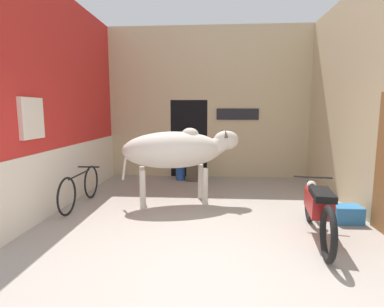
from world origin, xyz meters
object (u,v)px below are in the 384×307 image
bicycle (80,188)px  plastic_stool (180,172)px  motorcycle_near (318,207)px  cow (178,150)px  shopkeeper_seated (192,159)px  crate (347,214)px

bicycle → plastic_stool: size_ratio=4.46×
plastic_stool → motorcycle_near: bearing=-56.5°
cow → motorcycle_near: (2.19, -1.53, -0.61)m
bicycle → shopkeeper_seated: (2.01, 2.27, 0.23)m
cow → motorcycle_near: 2.74m
bicycle → plastic_stool: bicycle is taller
motorcycle_near → crate: size_ratio=4.65×
bicycle → crate: (4.75, -0.57, -0.21)m
bicycle → crate: bearing=-6.9°
bicycle → shopkeeper_seated: size_ratio=1.58×
cow → plastic_stool: cow is taller
motorcycle_near → bicycle: 4.23m
cow → bicycle: (-1.86, -0.31, -0.71)m
cow → crate: size_ratio=5.38×
bicycle → motorcycle_near: bearing=-16.8°
bicycle → crate: size_ratio=4.00×
cow → plastic_stool: (-0.17, 2.03, -0.85)m
motorcycle_near → plastic_stool: size_ratio=5.18×
plastic_stool → bicycle: bearing=-125.9°
cow → bicycle: cow is taller
plastic_stool → crate: size_ratio=0.90×
cow → motorcycle_near: bearing=-35.0°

